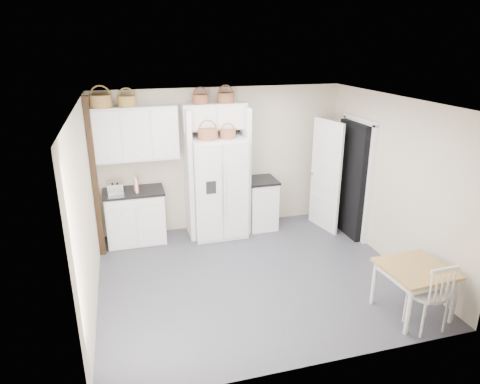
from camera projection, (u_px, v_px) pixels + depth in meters
name	position (u px, v px, depth m)	size (l,w,h in m)	color
floor	(253.00, 275.00, 6.49)	(4.50, 4.50, 0.00)	#3A3B42
ceiling	(255.00, 102.00, 5.62)	(4.50, 4.50, 0.00)	white
wall_back	(221.00, 159.00, 7.87)	(4.50, 4.50, 0.00)	beige
wall_left	(86.00, 211.00, 5.48)	(4.00, 4.00, 0.00)	beige
wall_right	(392.00, 181.00, 6.63)	(4.00, 4.00, 0.00)	beige
refrigerator	(218.00, 187.00, 7.61)	(0.93, 0.75, 1.79)	silver
base_cab_left	(136.00, 217.00, 7.47)	(0.98, 0.62, 0.90)	silver
base_cab_right	(261.00, 204.00, 8.05)	(0.52, 0.62, 0.91)	silver
dining_table	(413.00, 290.00, 5.49)	(0.80, 0.80, 0.67)	olive
windsor_chair	(428.00, 294.00, 5.17)	(0.47, 0.42, 0.95)	silver
counter_left	(133.00, 192.00, 7.31)	(1.02, 0.66, 0.04)	black
counter_right	(261.00, 180.00, 7.89)	(0.56, 0.66, 0.04)	black
toaster	(115.00, 189.00, 7.11)	(0.25, 0.15, 0.18)	silver
cookbook_red	(138.00, 185.00, 7.21)	(0.03, 0.15, 0.22)	#A23B25
cookbook_cream	(136.00, 185.00, 7.20)	(0.04, 0.16, 0.24)	#F7E3C7
basket_upper_a	(101.00, 101.00, 6.82)	(0.34, 0.34, 0.20)	olive
basket_upper_b	(127.00, 101.00, 6.93)	(0.29, 0.29, 0.17)	olive
basket_bridge_a	(200.00, 99.00, 7.24)	(0.27, 0.27, 0.15)	brown
basket_bridge_b	(226.00, 98.00, 7.35)	(0.29, 0.29, 0.17)	brown
basket_fridge_a	(208.00, 134.00, 7.14)	(0.33, 0.33, 0.18)	brown
basket_fridge_b	(228.00, 134.00, 7.24)	(0.26, 0.26, 0.14)	brown
upper_cabinet	(136.00, 133.00, 7.13)	(1.40, 0.34, 0.90)	silver
bridge_cabinet	(214.00, 116.00, 7.40)	(1.12, 0.34, 0.45)	silver
fridge_panel_left	(189.00, 174.00, 7.48)	(0.08, 0.60, 2.30)	silver
fridge_panel_right	(244.00, 170.00, 7.74)	(0.08, 0.60, 2.30)	silver
trim_post	(95.00, 180.00, 6.72)	(0.09, 0.09, 2.60)	black
doorway_void	(352.00, 180.00, 7.60)	(0.18, 0.85, 2.05)	black
door_slab	(326.00, 176.00, 7.81)	(0.80, 0.04, 2.05)	white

